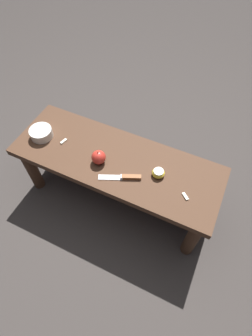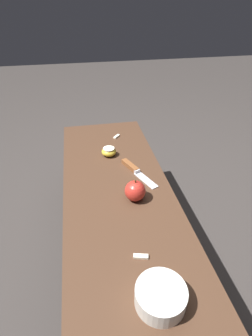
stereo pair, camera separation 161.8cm
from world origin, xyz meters
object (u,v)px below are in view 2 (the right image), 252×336
(knife, at_px, (134,169))
(apple_cut, at_px, (109,152))
(wooden_bench, at_px, (118,203))
(bowl, at_px, (161,296))
(apple_whole, at_px, (135,191))

(knife, height_order, apple_cut, apple_cut)
(wooden_bench, height_order, bowl, bowl)
(apple_whole, height_order, apple_cut, apple_whole)
(wooden_bench, xyz_separation_m, apple_whole, (-0.08, -0.06, 0.12))
(apple_whole, bearing_deg, bowl, 176.88)
(wooden_bench, relative_size, bowl, 9.15)
(knife, xyz_separation_m, apple_cut, (0.15, 0.09, 0.01))
(apple_whole, distance_m, apple_cut, 0.34)
(wooden_bench, height_order, apple_cut, apple_cut)
(knife, xyz_separation_m, apple_whole, (-0.18, 0.04, 0.03))
(knife, height_order, bowl, bowl)
(knife, bearing_deg, apple_cut, -172.26)
(knife, relative_size, apple_cut, 3.17)
(wooden_bench, xyz_separation_m, apple_cut, (0.26, 0.00, 0.10))
(wooden_bench, bearing_deg, apple_whole, -143.64)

